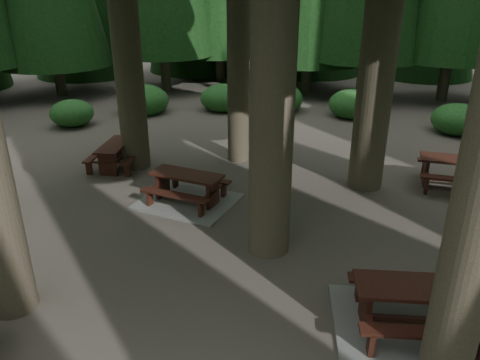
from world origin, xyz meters
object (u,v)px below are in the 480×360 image
(picnic_table_b, at_px, (115,152))
(picnic_table_d, at_px, (457,168))
(picnic_table_a, at_px, (414,314))
(picnic_table_c, at_px, (187,193))

(picnic_table_b, distance_m, picnic_table_d, 9.56)
(picnic_table_a, xyz_separation_m, picnic_table_b, (-8.36, 4.64, 0.19))
(picnic_table_a, relative_size, picnic_table_d, 1.48)
(picnic_table_b, relative_size, picnic_table_c, 0.78)
(picnic_table_a, xyz_separation_m, picnic_table_d, (1.06, 6.26, 0.25))
(picnic_table_a, relative_size, picnic_table_b, 1.50)
(picnic_table_b, height_order, picnic_table_c, picnic_table_c)
(picnic_table_d, bearing_deg, picnic_table_b, -172.33)
(picnic_table_b, bearing_deg, picnic_table_a, -131.04)
(picnic_table_b, relative_size, picnic_table_d, 0.99)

